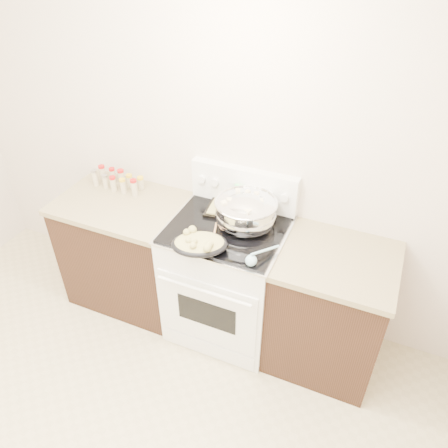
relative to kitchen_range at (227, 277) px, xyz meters
The scene contains 9 objects.
counter_left 0.83m from the kitchen_range, behind, with size 0.93×0.67×0.92m.
counter_right 0.73m from the kitchen_range, ahead, with size 0.73×0.67×0.92m.
kitchen_range is the anchor object (origin of this frame).
mixing_bowl 0.56m from the kitchen_range, 33.61° to the left, with size 0.41×0.41×0.24m.
roasting_pan 0.58m from the kitchen_range, 102.41° to the right, with size 0.42×0.36×0.11m.
baking_sheet 0.51m from the kitchen_range, 91.64° to the left, with size 0.45×0.34×0.06m.
wooden_spoon 0.51m from the kitchen_range, 105.97° to the right, with size 0.10×0.26×0.04m.
blue_ladle 0.62m from the kitchen_range, 44.05° to the right, with size 0.15×0.23×0.09m.
spice_jars 1.09m from the kitchen_range, behind, with size 0.39×0.15×0.13m.
Camera 1 is at (1.24, -0.69, 2.65)m, focal length 35.00 mm.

